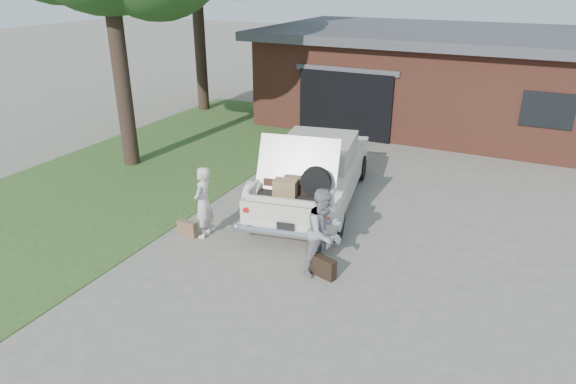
% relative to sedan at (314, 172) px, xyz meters
% --- Properties ---
extents(ground, '(90.00, 90.00, 0.00)m').
position_rel_sedan_xyz_m(ground, '(0.32, -2.67, -0.76)').
color(ground, gray).
rests_on(ground, ground).
extents(grass_strip, '(6.00, 16.00, 0.02)m').
position_rel_sedan_xyz_m(grass_strip, '(-5.18, 0.33, -0.75)').
color(grass_strip, '#2D4C1E').
rests_on(grass_strip, ground).
extents(house, '(12.80, 7.80, 3.30)m').
position_rel_sedan_xyz_m(house, '(1.30, 8.80, 0.91)').
color(house, brown).
rests_on(house, ground).
extents(sedan, '(2.90, 5.46, 2.05)m').
position_rel_sedan_xyz_m(sedan, '(0.00, 0.00, 0.00)').
color(sedan, beige).
rests_on(sedan, ground).
extents(woman_left, '(0.45, 0.61, 1.54)m').
position_rel_sedan_xyz_m(woman_left, '(-1.36, -2.64, 0.01)').
color(woman_left, beige).
rests_on(woman_left, ground).
extents(woman_right, '(0.90, 0.99, 1.65)m').
position_rel_sedan_xyz_m(woman_right, '(1.42, -2.85, 0.07)').
color(woman_right, gray).
rests_on(woman_right, ground).
extents(suitcase_left, '(0.44, 0.16, 0.34)m').
position_rel_sedan_xyz_m(suitcase_left, '(-1.69, -2.81, -0.59)').
color(suitcase_left, brown).
rests_on(suitcase_left, ground).
extents(suitcase_right, '(0.53, 0.31, 0.39)m').
position_rel_sedan_xyz_m(suitcase_right, '(1.50, -3.02, -0.57)').
color(suitcase_right, black).
rests_on(suitcase_right, ground).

